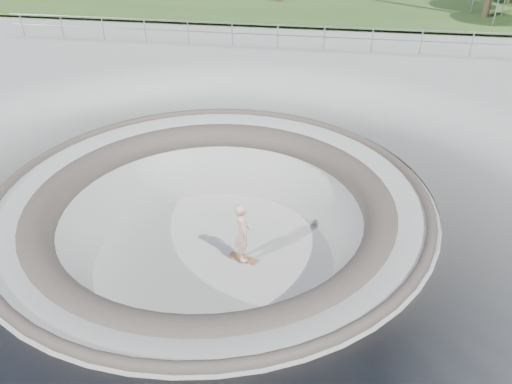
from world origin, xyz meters
The scene contains 6 objects.
ground centered at (0.00, 0.00, 0.00)m, with size 180.00×180.00×0.00m, color #9F9F9A.
skate_bowl centered at (0.00, 0.00, -1.83)m, with size 14.00×14.00×4.10m.
distant_hills centered at (3.78, 57.17, -7.02)m, with size 103.20×45.00×28.60m.
safety_railing centered at (0.00, 12.00, 0.69)m, with size 25.00×0.06×1.03m.
skateboard centered at (0.73, -0.01, -1.84)m, with size 0.76×0.42×0.08m.
skater centered at (0.73, -0.01, -1.03)m, with size 0.58×0.38×1.59m, color #ECB099.
Camera 1 is at (2.70, -9.69, 6.19)m, focal length 35.00 mm.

